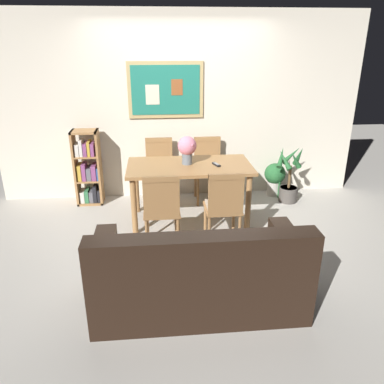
% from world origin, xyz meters
% --- Properties ---
extents(ground_plane, '(12.00, 12.00, 0.00)m').
position_xyz_m(ground_plane, '(0.00, 0.00, 0.00)').
color(ground_plane, '#B7B2A8').
extents(wall_back_with_painting, '(5.20, 0.14, 2.60)m').
position_xyz_m(wall_back_with_painting, '(-0.00, 1.41, 1.30)').
color(wall_back_with_painting, beige).
rests_on(wall_back_with_painting, ground_plane).
extents(dining_table, '(1.54, 0.81, 0.76)m').
position_xyz_m(dining_table, '(0.05, 0.43, 0.65)').
color(dining_table, '#9E7042').
rests_on(dining_table, ground_plane).
extents(dining_chair_near_left, '(0.40, 0.41, 0.91)m').
position_xyz_m(dining_chair_near_left, '(-0.32, -0.30, 0.54)').
color(dining_chair_near_left, '#9E7042').
rests_on(dining_chair_near_left, ground_plane).
extents(dining_chair_far_left, '(0.40, 0.41, 0.91)m').
position_xyz_m(dining_chair_far_left, '(-0.32, 1.14, 0.54)').
color(dining_chair_far_left, '#9E7042').
rests_on(dining_chair_far_left, ground_plane).
extents(dining_chair_far_right, '(0.40, 0.41, 0.91)m').
position_xyz_m(dining_chair_far_right, '(0.38, 1.13, 0.54)').
color(dining_chair_far_right, '#9E7042').
rests_on(dining_chair_far_right, ground_plane).
extents(dining_chair_near_right, '(0.40, 0.41, 0.91)m').
position_xyz_m(dining_chair_near_right, '(0.37, -0.29, 0.54)').
color(dining_chair_near_right, '#9E7042').
rests_on(dining_chair_near_right, ground_plane).
extents(leather_couch, '(1.80, 0.84, 0.84)m').
position_xyz_m(leather_couch, '(-0.03, -1.32, 0.31)').
color(leather_couch, black).
rests_on(leather_couch, ground_plane).
extents(bookshelf, '(0.36, 0.28, 1.06)m').
position_xyz_m(bookshelf, '(-1.32, 1.14, 0.49)').
color(bookshelf, '#9E7042').
rests_on(bookshelf, ground_plane).
extents(potted_ivy, '(0.31, 0.31, 0.54)m').
position_xyz_m(potted_ivy, '(1.40, 1.18, 0.28)').
color(potted_ivy, '#B2ADA3').
rests_on(potted_ivy, ground_plane).
extents(potted_palm, '(0.41, 0.41, 0.85)m').
position_xyz_m(potted_palm, '(1.53, 0.92, 0.32)').
color(potted_palm, '#4C4742').
rests_on(potted_palm, ground_plane).
extents(flower_vase, '(0.24, 0.24, 0.35)m').
position_xyz_m(flower_vase, '(0.03, 0.48, 0.97)').
color(flower_vase, slate).
rests_on(flower_vase, dining_table).
extents(tv_remote, '(0.09, 0.16, 0.02)m').
position_xyz_m(tv_remote, '(0.38, 0.38, 0.77)').
color(tv_remote, black).
rests_on(tv_remote, dining_table).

